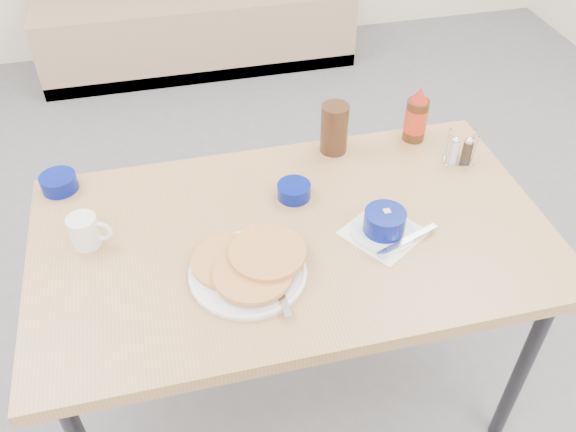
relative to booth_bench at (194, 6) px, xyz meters
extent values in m
cube|color=#A18462|center=(0.00, -0.06, -0.12)|extent=(1.90, 0.55, 0.45)
cube|color=#2D2D33|center=(0.00, -0.06, -0.31)|extent=(1.90, 0.55, 0.08)
cube|color=#B38052|center=(0.00, -2.53, 0.39)|extent=(1.40, 0.80, 0.04)
cylinder|color=#2D2D33|center=(0.62, -2.85, 0.01)|extent=(0.04, 0.04, 0.72)
cylinder|color=#2D2D33|center=(-0.62, -2.21, 0.01)|extent=(0.04, 0.04, 0.72)
cylinder|color=#2D2D33|center=(0.62, -2.21, 0.01)|extent=(0.04, 0.04, 0.72)
cylinder|color=white|center=(-0.15, -2.66, 0.42)|extent=(0.30, 0.30, 0.01)
cylinder|color=#E7A057|center=(-0.19, -2.62, 0.43)|extent=(0.20, 0.20, 0.01)
cylinder|color=#E7A057|center=(-0.14, -2.69, 0.44)|extent=(0.20, 0.20, 0.01)
cylinder|color=#E7A057|center=(-0.09, -2.64, 0.46)|extent=(0.20, 0.20, 0.01)
cube|color=silver|center=(-0.09, -2.76, 0.43)|extent=(0.02, 0.13, 0.01)
cylinder|color=white|center=(-0.54, -2.45, 0.45)|extent=(0.08, 0.08, 0.09)
cylinder|color=black|center=(-0.54, -2.45, 0.49)|extent=(0.07, 0.07, 0.00)
torus|color=white|center=(-0.50, -2.46, 0.45)|extent=(0.07, 0.03, 0.06)
cube|color=white|center=(0.24, -2.60, 0.41)|extent=(0.25, 0.25, 0.00)
cylinder|color=white|center=(0.24, -2.60, 0.42)|extent=(0.17, 0.17, 0.01)
cylinder|color=navy|center=(0.24, -2.60, 0.46)|extent=(0.11, 0.11, 0.06)
cylinder|color=white|center=(0.24, -2.60, 0.48)|extent=(0.10, 0.10, 0.01)
cube|color=#F4DB60|center=(0.24, -2.59, 0.48)|extent=(0.02, 0.02, 0.01)
cube|color=silver|center=(0.28, -2.65, 0.43)|extent=(0.20, 0.09, 0.01)
cylinder|color=navy|center=(-0.62, -2.19, 0.43)|extent=(0.11, 0.11, 0.05)
cylinder|color=navy|center=(0.04, -2.39, 0.43)|extent=(0.10, 0.10, 0.04)
cylinder|color=#3B2213|center=(0.21, -2.19, 0.49)|extent=(0.10, 0.10, 0.16)
cube|color=silver|center=(0.57, -2.35, 0.41)|extent=(0.10, 0.07, 0.00)
cylinder|color=silver|center=(0.53, -2.35, 0.47)|extent=(0.01, 0.01, 0.10)
cylinder|color=silver|center=(0.60, -2.37, 0.47)|extent=(0.01, 0.01, 0.10)
cylinder|color=silver|center=(0.54, -2.32, 0.47)|extent=(0.01, 0.01, 0.10)
cylinder|color=silver|center=(0.61, -2.34, 0.47)|extent=(0.01, 0.01, 0.10)
cylinder|color=silver|center=(0.55, -2.34, 0.45)|extent=(0.03, 0.03, 0.07)
cylinder|color=#3F3326|center=(0.59, -2.35, 0.45)|extent=(0.03, 0.03, 0.07)
cylinder|color=#47230F|center=(0.49, -2.19, 0.48)|extent=(0.07, 0.07, 0.14)
cylinder|color=#E24F1A|center=(0.49, -2.19, 0.48)|extent=(0.07, 0.07, 0.08)
cone|color=#B62111|center=(0.49, -2.19, 0.57)|extent=(0.05, 0.05, 0.05)
cube|color=#E8694D|center=(-0.11, -2.50, 0.41)|extent=(0.05, 0.05, 0.00)
camera|label=1|loc=(-0.29, -3.70, 1.55)|focal=38.00mm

